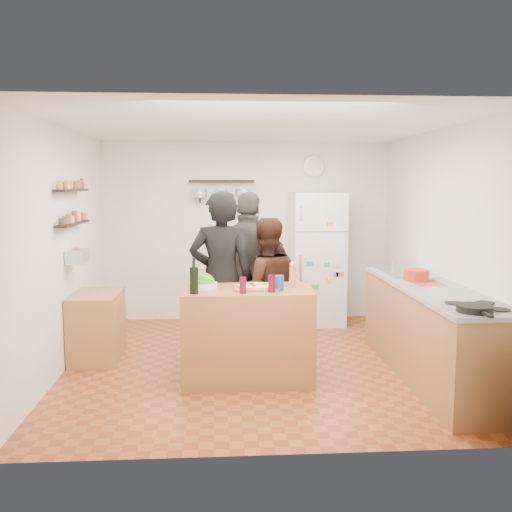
{
  "coord_description": "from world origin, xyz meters",
  "views": [
    {
      "loc": [
        -0.4,
        -5.92,
        1.92
      ],
      "look_at": [
        0.0,
        0.1,
        1.15
      ],
      "focal_mm": 40.0,
      "sensor_mm": 36.0,
      "label": 1
    }
  ],
  "objects": [
    {
      "name": "room_shell",
      "position": [
        0.0,
        0.39,
        1.25
      ],
      "size": [
        4.2,
        4.2,
        4.2
      ],
      "color": "brown",
      "rests_on": "ground"
    },
    {
      "name": "prep_island",
      "position": [
        -0.13,
        -0.51,
        0.46
      ],
      "size": [
        1.25,
        0.72,
        0.91
      ],
      "primitive_type": "cube",
      "color": "brown",
      "rests_on": "floor"
    },
    {
      "name": "pizza_board",
      "position": [
        -0.05,
        -0.53,
        0.92
      ],
      "size": [
        0.42,
        0.34,
        0.02
      ],
      "primitive_type": "cube",
      "color": "#9A5338",
      "rests_on": "prep_island"
    },
    {
      "name": "pizza",
      "position": [
        -0.05,
        -0.53,
        0.94
      ],
      "size": [
        0.34,
        0.34,
        0.02
      ],
      "primitive_type": "cylinder",
      "color": "#CCAF86",
      "rests_on": "pizza_board"
    },
    {
      "name": "salad_bowl",
      "position": [
        -0.55,
        -0.46,
        0.94
      ],
      "size": [
        0.27,
        0.27,
        0.05
      ],
      "primitive_type": "cylinder",
      "color": "white",
      "rests_on": "prep_island"
    },
    {
      "name": "wine_bottle",
      "position": [
        -0.63,
        -0.73,
        1.03
      ],
      "size": [
        0.08,
        0.08,
        0.24
      ],
      "primitive_type": "cylinder",
      "color": "black",
      "rests_on": "prep_island"
    },
    {
      "name": "wine_glass_near",
      "position": [
        -0.18,
        -0.75,
        0.99
      ],
      "size": [
        0.06,
        0.06,
        0.15
      ],
      "primitive_type": "cylinder",
      "color": "maroon",
      "rests_on": "prep_island"
    },
    {
      "name": "wine_glass_far",
      "position": [
        0.09,
        -0.71,
        0.99
      ],
      "size": [
        0.07,
        0.07,
        0.16
      ],
      "primitive_type": "cylinder",
      "color": "#52071B",
      "rests_on": "prep_island"
    },
    {
      "name": "pepper_mill",
      "position": [
        0.32,
        -0.46,
        1.01
      ],
      "size": [
        0.06,
        0.06,
        0.2
      ],
      "primitive_type": "cylinder",
      "color": "#AD7D48",
      "rests_on": "prep_island"
    },
    {
      "name": "salt_canister",
      "position": [
        0.17,
        -0.63,
        0.98
      ],
      "size": [
        0.09,
        0.09,
        0.14
      ],
      "primitive_type": "cylinder",
      "color": "navy",
      "rests_on": "prep_island"
    },
    {
      "name": "person_left",
      "position": [
        -0.37,
        -0.03,
        0.93
      ],
      "size": [
        0.71,
        0.5,
        1.85
      ],
      "primitive_type": "imported",
      "rotation": [
        0.0,
        0.0,
        3.06
      ],
      "color": "black",
      "rests_on": "floor"
    },
    {
      "name": "person_center",
      "position": [
        0.1,
        0.07,
        0.78
      ],
      "size": [
        0.84,
        0.7,
        1.56
      ],
      "primitive_type": "imported",
      "rotation": [
        0.0,
        0.0,
        3.29
      ],
      "color": "black",
      "rests_on": "floor"
    },
    {
      "name": "person_back",
      "position": [
        -0.04,
        0.5,
        0.92
      ],
      "size": [
        1.16,
        0.75,
        1.83
      ],
      "primitive_type": "imported",
      "rotation": [
        0.0,
        0.0,
        2.83
      ],
      "color": "#2F2D2A",
      "rests_on": "floor"
    },
    {
      "name": "counter_run",
      "position": [
        1.7,
        -0.55,
        0.45
      ],
      "size": [
        0.63,
        2.63,
        0.9
      ],
      "primitive_type": "cube",
      "color": "#9E7042",
      "rests_on": "floor"
    },
    {
      "name": "stove_top",
      "position": [
        1.7,
        -1.5,
        0.91
      ],
      "size": [
        0.6,
        0.62,
        0.02
      ],
      "primitive_type": "cube",
      "color": "white",
      "rests_on": "counter_run"
    },
    {
      "name": "skillet",
      "position": [
        1.6,
        -1.68,
        0.95
      ],
      "size": [
        0.28,
        0.28,
        0.05
      ],
      "primitive_type": "cylinder",
      "color": "black",
      "rests_on": "stove_top"
    },
    {
      "name": "sink",
      "position": [
        1.7,
        0.3,
        0.92
      ],
      "size": [
        0.5,
        0.8,
        0.03
      ],
      "primitive_type": "cube",
      "color": "silver",
      "rests_on": "counter_run"
    },
    {
      "name": "cutting_board",
      "position": [
        1.7,
        -0.37,
        0.91
      ],
      "size": [
        0.3,
        0.4,
        0.02
      ],
      "primitive_type": "cube",
      "color": "brown",
      "rests_on": "counter_run"
    },
    {
      "name": "red_bowl",
      "position": [
        1.65,
        -0.19,
        0.97
      ],
      "size": [
        0.26,
        0.26,
        0.11
      ],
      "primitive_type": "cylinder",
      "color": "#B82D15",
      "rests_on": "counter_run"
    },
    {
      "name": "fridge",
      "position": [
        0.95,
        1.75,
        0.9
      ],
      "size": [
        0.7,
        0.68,
        1.8
      ],
      "primitive_type": "cube",
      "color": "white",
      "rests_on": "floor"
    },
    {
      "name": "wall_clock",
      "position": [
        0.95,
        2.08,
        2.15
      ],
      "size": [
        0.3,
        0.03,
        0.3
      ],
      "primitive_type": "cylinder",
      "rotation": [
        1.57,
        0.0,
        0.0
      ],
      "color": "silver",
      "rests_on": "back_wall"
    },
    {
      "name": "spice_shelf_lower",
      "position": [
        -1.93,
        0.2,
        1.5
      ],
      "size": [
        0.12,
        1.0,
        0.02
      ],
      "primitive_type": "cube",
      "color": "black",
      "rests_on": "left_wall"
    },
    {
      "name": "spice_shelf_upper",
      "position": [
        -1.93,
        0.2,
        1.85
      ],
      "size": [
        0.12,
        1.0,
        0.02
      ],
      "primitive_type": "cube",
      "color": "black",
      "rests_on": "left_wall"
    },
    {
      "name": "produce_basket",
      "position": [
        -1.9,
        0.2,
        1.15
      ],
      "size": [
        0.18,
        0.35,
        0.14
      ],
      "primitive_type": "cube",
      "color": "silver",
      "rests_on": "left_wall"
    },
    {
      "name": "side_table",
      "position": [
        -1.74,
        0.29,
        0.36
      ],
      "size": [
        0.5,
        0.8,
        0.73
      ],
      "primitive_type": "cube",
      "color": "#A27544",
      "rests_on": "floor"
    },
    {
      "name": "pot_rack",
      "position": [
        -0.35,
        2.0,
        1.95
      ],
      "size": [
        0.9,
        0.04,
        0.04
      ],
      "primitive_type": "cube",
      "color": "black",
      "rests_on": "back_wall"
    }
  ]
}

